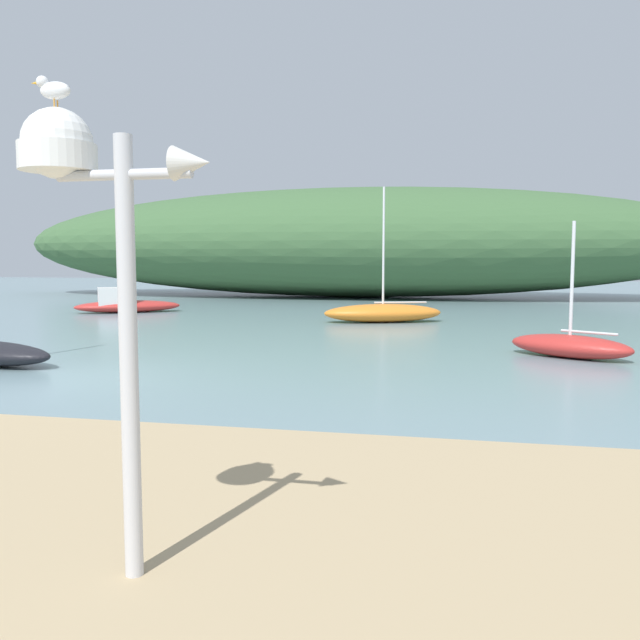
# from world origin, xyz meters

# --- Properties ---
(ground_plane) EXTENTS (120.00, 120.00, 0.00)m
(ground_plane) POSITION_xyz_m (0.00, 0.00, 0.00)
(ground_plane) COLOR gray
(distant_hill) EXTENTS (42.40, 11.27, 6.49)m
(distant_hill) POSITION_xyz_m (1.06, 28.16, 3.25)
(distant_hill) COLOR #3D6038
(distant_hill) RESTS_ON ground
(mast_structure) EXTENTS (1.29, 0.49, 3.08)m
(mast_structure) POSITION_xyz_m (4.99, -7.32, 2.71)
(mast_structure) COLOR silver
(mast_structure) RESTS_ON beach_sand
(seagull_on_radar) EXTENTS (0.27, 0.11, 0.20)m
(seagull_on_radar) POSITION_xyz_m (4.81, -7.33, 3.39)
(seagull_on_radar) COLOR orange
(seagull_on_radar) RESTS_ON mast_structure
(motorboat_east_reach) EXTENTS (4.44, 3.46, 1.07)m
(motorboat_east_reach) POSITION_xyz_m (-6.60, 14.55, 0.38)
(motorboat_east_reach) COLOR #B72D28
(motorboat_east_reach) RESTS_ON ground
(sailboat_outer_mooring) EXTENTS (4.54, 2.76, 4.85)m
(sailboat_outer_mooring) POSITION_xyz_m (4.70, 12.56, 0.35)
(sailboat_outer_mooring) COLOR orange
(sailboat_outer_mooring) RESTS_ON ground
(sailboat_west_reach) EXTENTS (2.98, 2.38, 3.17)m
(sailboat_west_reach) POSITION_xyz_m (9.94, 4.91, 0.28)
(sailboat_west_reach) COLOR #B72D28
(sailboat_west_reach) RESTS_ON ground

